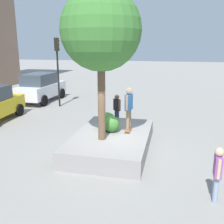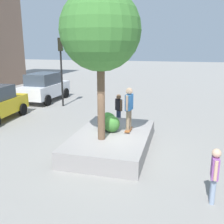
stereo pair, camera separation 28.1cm
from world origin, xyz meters
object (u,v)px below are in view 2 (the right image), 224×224
Objects in this scene: bystander_watching at (215,172)px; pedestrian_crossing at (119,107)px; traffic_light_corner at (61,60)px; skateboarder at (129,106)px; skateboard at (129,130)px; planter_ledge at (112,141)px; plaza_tree at (100,31)px; police_car at (45,87)px.

bystander_watching is 0.95× the size of pedestrian_crossing.
traffic_light_corner reaches higher than bystander_watching.
bystander_watching is at bearing -139.21° from skateboarder.
traffic_light_corner is at bearing 43.90° from skateboard.
bystander_watching reaches higher than planter_ledge.
police_car is (8.45, 7.03, -3.52)m from plaza_tree.
skateboarder reaches higher than planter_ledge.
planter_ledge is 10.64m from police_car.
skateboarder is at bearing -132.75° from police_car.
plaza_tree is at bearing 161.90° from planter_ledge.
plaza_tree is at bearing -145.37° from traffic_light_corner.
police_car is at bearing 47.25° from skateboarder.
plaza_tree is 3.49× the size of bystander_watching.
bystander_watching reaches higher than skateboard.
bystander_watching is at bearing -120.63° from plaza_tree.
skateboard is at bearing -132.75° from police_car.
skateboard is 0.17× the size of police_car.
police_car reaches higher than planter_ledge.
skateboard is at bearing 40.79° from bystander_watching.
skateboarder is at bearing -34.11° from plaza_tree.
bystander_watching is at bearing -146.95° from pedestrian_crossing.
traffic_light_corner is (6.56, 5.24, 2.80)m from planter_ledge.
plaza_tree reaches higher than skateboard.
plaza_tree reaches higher than bystander_watching.
bystander_watching is at bearing -129.59° from planter_ledge.
traffic_light_corner is at bearing 42.81° from bystander_watching.
planter_ledge is 4.65m from bystander_watching.
traffic_light_corner is (-1.19, -2.01, 2.05)m from police_car.
plaza_tree is at bearing 145.89° from skateboarder.
planter_ledge is 3.40m from pedestrian_crossing.
skateboarder is at bearing -158.71° from pedestrian_crossing.
planter_ledge is at bearing 130.61° from skateboard.
police_car is 8.08m from pedestrian_crossing.
plaza_tree is 3.09× the size of skateboarder.
pedestrian_crossing is (-4.45, -6.75, -0.13)m from police_car.
police_car is 1.00× the size of traffic_light_corner.
police_car is at bearing 43.11° from planter_ledge.
skateboard is 0.17× the size of traffic_light_corner.
skateboarder is (0.50, -0.59, 1.40)m from planter_ledge.
planter_ledge is 3.05× the size of bystander_watching.
plaza_tree reaches higher than planter_ledge.
police_car reaches higher than bystander_watching.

